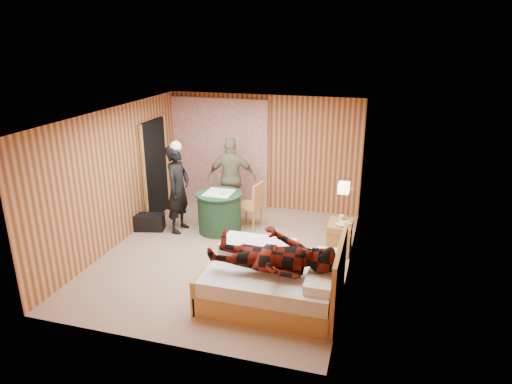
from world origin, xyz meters
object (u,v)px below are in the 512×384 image
(chair_near, at_px, (253,202))
(round_table, at_px, (219,212))
(duffel_bag, at_px, (150,222))
(man_at_table, at_px, (232,178))
(woman_standing, at_px, (178,189))
(nightstand, at_px, (339,237))
(chair_far, at_px, (230,193))
(wall_lamp, at_px, (344,188))
(man_on_bed, at_px, (272,247))
(bed, at_px, (274,280))

(chair_near, bearing_deg, round_table, -51.37)
(duffel_bag, distance_m, man_at_table, 1.88)
(round_table, bearing_deg, duffel_bag, -165.88)
(woman_standing, bearing_deg, nightstand, -87.85)
(chair_far, relative_size, chair_near, 0.97)
(duffel_bag, relative_size, man_at_table, 0.33)
(wall_lamp, xyz_separation_m, chair_far, (-2.44, 1.23, -0.76))
(wall_lamp, height_order, chair_near, wall_lamp)
(nightstand, bearing_deg, duffel_bag, -178.76)
(nightstand, distance_m, round_table, 2.39)
(round_table, distance_m, man_on_bed, 2.86)
(wall_lamp, height_order, chair_far, wall_lamp)
(bed, height_order, round_table, bed)
(wall_lamp, xyz_separation_m, man_on_bed, (-0.77, -1.76, -0.35))
(bed, height_order, nightstand, bed)
(wall_lamp, xyz_separation_m, man_at_table, (-2.41, 1.28, -0.44))
(chair_near, xyz_separation_m, duffel_bag, (-1.97, -0.65, -0.39))
(man_on_bed, bearing_deg, nightstand, 70.15)
(wall_lamp, height_order, round_table, wall_lamp)
(chair_near, relative_size, duffel_bag, 1.68)
(chair_near, distance_m, man_on_bed, 2.82)
(nightstand, relative_size, duffel_bag, 1.01)
(round_table, bearing_deg, man_on_bed, -54.32)
(chair_far, bearing_deg, round_table, -109.83)
(woman_standing, relative_size, man_on_bed, 0.98)
(chair_near, xyz_separation_m, woman_standing, (-1.37, -0.51, 0.31))
(round_table, height_order, man_at_table, man_at_table)
(chair_near, bearing_deg, wall_lamp, 76.99)
(duffel_bag, bearing_deg, man_on_bed, -47.00)
(nightstand, relative_size, chair_near, 0.60)
(chair_far, relative_size, man_on_bed, 0.53)
(man_at_table, bearing_deg, nightstand, 141.66)
(chair_near, distance_m, man_at_table, 0.81)
(chair_far, distance_m, man_on_bed, 3.45)
(chair_near, bearing_deg, nightstand, 83.93)
(woman_standing, height_order, man_on_bed, man_on_bed)
(bed, bearing_deg, wall_lamp, 62.53)
(nightstand, xyz_separation_m, man_at_table, (-2.37, 1.02, 0.57))
(bed, bearing_deg, woman_standing, 142.03)
(chair_far, height_order, man_at_table, man_at_table)
(man_at_table, bearing_deg, bed, 104.81)
(woman_standing, xyz_separation_m, man_on_bed, (2.40, -2.09, 0.08))
(chair_far, bearing_deg, bed, -81.53)
(chair_near, height_order, man_on_bed, man_on_bed)
(bed, distance_m, chair_near, 2.58)
(round_table, relative_size, chair_far, 0.97)
(man_at_table, bearing_deg, wall_lamp, 136.88)
(wall_lamp, height_order, duffel_bag, wall_lamp)
(chair_far, height_order, chair_near, chair_near)
(woman_standing, distance_m, man_on_bed, 3.18)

